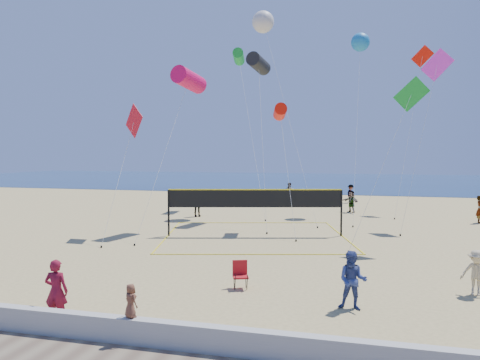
# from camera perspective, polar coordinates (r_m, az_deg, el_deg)

# --- Properties ---
(ground) EXTENTS (120.00, 120.00, 0.00)m
(ground) POSITION_cam_1_polar(r_m,az_deg,el_deg) (14.05, -4.57, -14.96)
(ground) COLOR tan
(ground) RESTS_ON ground
(ocean) EXTENTS (140.00, 50.00, 0.03)m
(ocean) POSITION_cam_1_polar(r_m,az_deg,el_deg) (74.84, 11.35, -0.09)
(ocean) COLOR navy
(ocean) RESTS_ON ground
(seawall) EXTENTS (32.00, 0.30, 0.60)m
(seawall) POSITION_cam_1_polar(r_m,az_deg,el_deg) (11.33, -9.86, -17.97)
(seawall) COLOR #B0B0AB
(seawall) RESTS_ON ground
(woman) EXTENTS (0.67, 0.50, 1.67)m
(woman) POSITION_cam_1_polar(r_m,az_deg,el_deg) (13.28, -21.49, -12.51)
(woman) COLOR maroon
(woman) RESTS_ON ground
(toddler) EXTENTS (0.46, 0.40, 0.79)m
(toddler) POSITION_cam_1_polar(r_m,az_deg,el_deg) (11.43, -13.18, -14.14)
(toddler) COLOR brown
(toddler) RESTS_ON seawall
(bystander_a) EXTENTS (0.86, 0.69, 1.66)m
(bystander_a) POSITION_cam_1_polar(r_m,az_deg,el_deg) (13.77, 13.57, -11.82)
(bystander_a) COLOR navy
(bystander_a) RESTS_ON ground
(bystander_b) EXTENTS (1.00, 0.70, 1.41)m
(bystander_b) POSITION_cam_1_polar(r_m,az_deg,el_deg) (16.44, 26.86, -10.04)
(bystander_b) COLOR tan
(bystander_b) RESTS_ON ground
(far_person_0) EXTENTS (1.12, 0.96, 1.80)m
(far_person_0) POSITION_cam_1_polar(r_m,az_deg,el_deg) (32.40, -5.27, -2.88)
(far_person_0) COLOR gray
(far_person_0) RESTS_ON ground
(far_person_1) EXTENTS (1.43, 1.37, 1.62)m
(far_person_1) POSITION_cam_1_polar(r_m,az_deg,el_deg) (35.48, 13.42, -2.57)
(far_person_1) COLOR gray
(far_person_1) RESTS_ON ground
(far_person_2) EXTENTS (0.42, 0.63, 1.72)m
(far_person_2) POSITION_cam_1_polar(r_m,az_deg,el_deg) (32.93, 27.19, -3.21)
(far_person_2) COLOR gray
(far_person_2) RESTS_ON ground
(far_person_3) EXTENTS (0.96, 0.82, 1.71)m
(far_person_3) POSITION_cam_1_polar(r_m,az_deg,el_deg) (42.28, 6.09, -1.49)
(far_person_3) COLOR gray
(far_person_3) RESTS_ON ground
(far_person_4) EXTENTS (0.98, 1.20, 1.61)m
(far_person_4) POSITION_cam_1_polar(r_m,az_deg,el_deg) (42.33, 13.35, -1.63)
(far_person_4) COLOR gray
(far_person_4) RESTS_ON ground
(camp_chair) EXTENTS (0.61, 0.71, 1.00)m
(camp_chair) POSITION_cam_1_polar(r_m,az_deg,el_deg) (15.49, 0.03, -11.26)
(camp_chair) COLOR #A81318
(camp_chair) RESTS_ON ground
(volleyball_net) EXTENTS (11.36, 11.25, 2.50)m
(volleyball_net) POSITION_cam_1_polar(r_m,az_deg,el_deg) (24.73, 1.83, -2.90)
(volleyball_net) COLOR black
(volleyball_net) RESTS_ON ground
(kite_0) EXTENTS (1.52, 6.65, 9.22)m
(kite_0) POSITION_cam_1_polar(r_m,az_deg,el_deg) (27.33, -6.25, 12.04)
(kite_0) COLOR #CF0B4E
(kite_0) RESTS_ON ground
(kite_1) EXTENTS (2.48, 7.16, 10.92)m
(kite_1) POSITION_cam_1_polar(r_m,az_deg,el_deg) (31.89, 2.27, 13.97)
(kite_1) COLOR black
(kite_1) RESTS_ON ground
(kite_2) EXTENTS (2.02, 4.41, 7.19)m
(kite_2) POSITION_cam_1_polar(r_m,az_deg,el_deg) (26.91, 4.91, 8.26)
(kite_2) COLOR red
(kite_2) RESTS_ON ground
(kite_3) EXTENTS (1.55, 4.20, 7.01)m
(kite_3) POSITION_cam_1_polar(r_m,az_deg,el_deg) (25.54, -12.92, 6.54)
(kite_3) COLOR red
(kite_3) RESTS_ON ground
(kite_4) EXTENTS (3.52, 2.13, 7.90)m
(kite_4) POSITION_cam_1_polar(r_m,az_deg,el_deg) (22.99, 19.85, 8.96)
(kite_4) COLOR green
(kite_4) RESTS_ON ground
(kite_5) EXTENTS (3.10, 4.40, 10.52)m
(kite_5) POSITION_cam_1_polar(r_m,az_deg,el_deg) (30.35, 22.76, 12.08)
(kite_5) COLOR #EE31DF
(kite_5) RESTS_ON ground
(kite_6) EXTENTS (5.68, 7.39, 14.69)m
(kite_6) POSITION_cam_1_polar(r_m,az_deg,el_deg) (35.82, 2.83, 18.68)
(kite_6) COLOR silver
(kite_6) RESTS_ON ground
(kite_7) EXTENTS (1.54, 8.27, 13.15)m
(kite_7) POSITION_cam_1_polar(r_m,az_deg,el_deg) (36.61, 14.46, 15.95)
(kite_7) COLOR #1973B9
(kite_7) RESTS_ON ground
(kite_8) EXTENTS (4.37, 8.39, 12.65)m
(kite_8) POSITION_cam_1_polar(r_m,az_deg,el_deg) (38.74, -0.16, 14.77)
(kite_8) COLOR green
(kite_8) RESTS_ON ground
(kite_9) EXTENTS (2.99, 5.89, 12.49)m
(kite_9) POSITION_cam_1_polar(r_m,az_deg,el_deg) (38.41, 21.18, 12.87)
(kite_9) COLOR red
(kite_9) RESTS_ON ground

